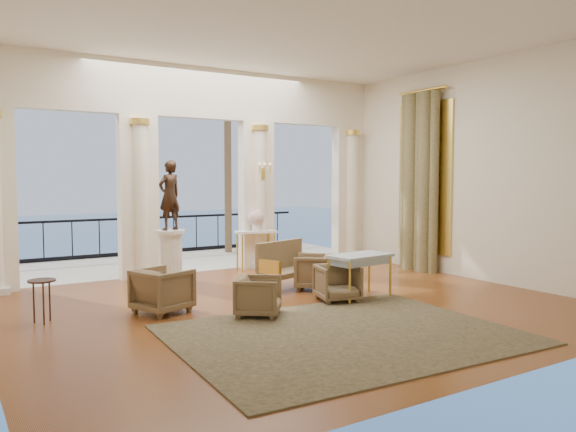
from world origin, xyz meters
TOP-DOWN VIEW (x-y plane):
  - floor at (0.00, 0.00)m, footprint 9.00×9.00m
  - room_walls at (0.00, -1.12)m, footprint 9.00×9.00m
  - arcade at (-0.00, 3.82)m, footprint 9.00×0.56m
  - terrace at (0.00, 5.80)m, footprint 10.00×3.60m
  - balustrade at (0.00, 7.40)m, footprint 9.00×0.06m
  - palm_tree at (2.00, 6.60)m, footprint 2.00×2.00m
  - curtain at (4.28, 1.50)m, footprint 0.33×1.40m
  - window_frame at (4.47, 1.50)m, footprint 0.04×1.60m
  - wall_sconce at (1.40, 3.51)m, footprint 0.30×0.11m
  - rug at (-0.36, -1.80)m, footprint 4.63×3.69m
  - armchair_a at (-0.84, -0.28)m, footprint 0.88×0.89m
  - armchair_b at (0.82, -0.09)m, footprint 0.82×0.79m
  - armchair_c at (1.06, 0.98)m, footprint 0.97×0.97m
  - armchair_d at (-2.00, 0.72)m, footprint 0.93×0.95m
  - settee at (0.74, 1.46)m, footprint 1.44×0.97m
  - game_table at (1.31, -0.08)m, footprint 1.19×0.74m
  - pedestal at (-1.20, 2.54)m, footprint 0.61×0.61m
  - statue at (-1.20, 2.54)m, footprint 0.56×0.46m
  - console_table at (1.22, 3.55)m, footprint 1.00×0.58m
  - urn at (1.22, 3.55)m, footprint 0.36×0.36m
  - side_table at (-3.70, 1.04)m, footprint 0.39×0.39m

SIDE VIEW (x-z plane):
  - terrace at x=0.00m, z-range -0.10..0.00m
  - floor at x=0.00m, z-range 0.00..0.00m
  - rug at x=-0.36m, z-range 0.00..0.02m
  - armchair_a at x=-0.84m, z-range 0.00..0.67m
  - armchair_b at x=0.82m, z-range 0.00..0.69m
  - armchair_c at x=1.06m, z-range 0.00..0.73m
  - armchair_d at x=-2.00m, z-range 0.00..0.77m
  - balustrade at x=0.00m, z-range -0.11..0.92m
  - settee at x=0.74m, z-range 0.00..0.88m
  - pedestal at x=-1.20m, z-range -0.02..1.09m
  - side_table at x=-3.70m, z-range 0.23..0.86m
  - game_table at x=1.31m, z-range 0.31..1.08m
  - console_table at x=1.22m, z-range 0.29..1.19m
  - urn at x=1.22m, z-range 0.93..1.41m
  - statue at x=-1.20m, z-range 1.11..2.44m
  - curtain at x=4.28m, z-range -0.03..4.06m
  - window_frame at x=4.47m, z-range 0.40..3.80m
  - wall_sconce at x=1.40m, z-range 2.06..2.40m
  - arcade at x=0.00m, z-range 0.33..4.83m
  - room_walls at x=0.00m, z-range -1.62..7.38m
  - palm_tree at x=2.00m, z-range 1.84..6.34m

